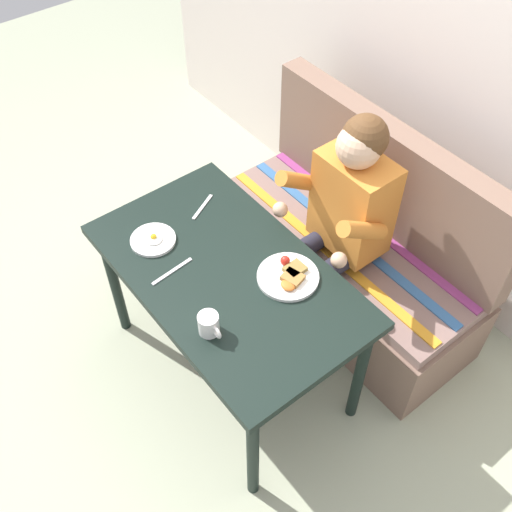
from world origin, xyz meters
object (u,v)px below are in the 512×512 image
object	(u,v)px
person	(341,213)
coffee_mug	(209,324)
knife	(172,271)
plate_eggs	(153,240)
table	(228,284)
couch	(351,251)
plate_breakfast	(289,276)
fork	(202,207)

from	to	relation	value
person	coffee_mug	world-z (taller)	person
person	knife	xyz separation A→B (m)	(-0.18, -0.77, -0.01)
plate_eggs	coffee_mug	distance (m)	0.53
table	knife	size ratio (longest dim) A/B	6.00
coffee_mug	knife	xyz separation A→B (m)	(-0.33, 0.05, -0.05)
knife	person	bearing A→B (deg)	71.44
couch	plate_eggs	bearing A→B (deg)	-109.91
person	table	bearing A→B (deg)	-94.49
knife	plate_eggs	bearing A→B (deg)	166.05
plate_breakfast	knife	size ratio (longest dim) A/B	1.25
coffee_mug	plate_eggs	bearing A→B (deg)	171.49
couch	coffee_mug	world-z (taller)	couch
coffee_mug	fork	size ratio (longest dim) A/B	0.69
couch	table	bearing A→B (deg)	-90.00
plate_eggs	knife	xyz separation A→B (m)	(0.19, -0.03, -0.01)
coffee_mug	knife	size ratio (longest dim) A/B	0.59
knife	plate_breakfast	bearing A→B (deg)	42.80
fork	knife	bearing A→B (deg)	-80.10
table	fork	xyz separation A→B (m)	(-0.37, 0.14, 0.08)
table	plate_eggs	size ratio (longest dim) A/B	6.20
couch	plate_eggs	xyz separation A→B (m)	(-0.33, -0.91, 0.41)
knife	fork	bearing A→B (deg)	121.65
plate_breakfast	person	bearing A→B (deg)	107.97
table	knife	bearing A→B (deg)	-127.81
plate_breakfast	coffee_mug	xyz separation A→B (m)	(0.02, -0.40, 0.03)
table	fork	world-z (taller)	fork
plate_eggs	fork	size ratio (longest dim) A/B	1.14
plate_eggs	fork	xyz separation A→B (m)	(-0.04, 0.28, -0.01)
fork	plate_breakfast	bearing A→B (deg)	-22.79
table	fork	size ratio (longest dim) A/B	7.06
person	fork	xyz separation A→B (m)	(-0.42, -0.45, -0.01)
couch	plate_breakfast	bearing A→B (deg)	-72.95
plate_eggs	coffee_mug	world-z (taller)	coffee_mug
plate_eggs	plate_breakfast	bearing A→B (deg)	32.20
couch	fork	world-z (taller)	couch
table	person	bearing A→B (deg)	85.51
fork	knife	size ratio (longest dim) A/B	0.85
table	fork	bearing A→B (deg)	159.81
plate_breakfast	fork	world-z (taller)	plate_breakfast
coffee_mug	couch	bearing A→B (deg)	101.20
couch	person	bearing A→B (deg)	-75.16
plate_breakfast	knife	distance (m)	0.47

